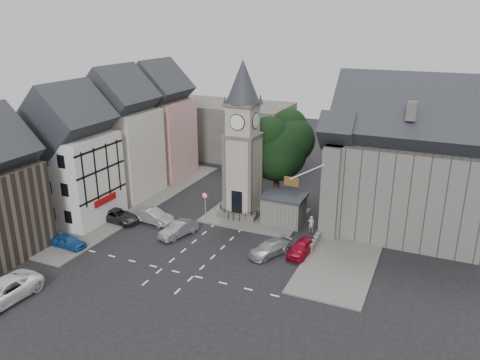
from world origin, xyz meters
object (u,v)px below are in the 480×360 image
at_px(car_west_blue, 68,241).
at_px(pedestrian, 311,224).
at_px(stone_shelter, 284,209).
at_px(car_east_red, 301,248).
at_px(clock_tower, 243,141).

relative_size(car_west_blue, pedestrian, 2.16).
relative_size(stone_shelter, car_west_blue, 1.18).
height_order(stone_shelter, car_east_red, stone_shelter).
bearing_deg(clock_tower, stone_shelter, -5.84).
xyz_separation_m(clock_tower, car_east_red, (8.50, -6.37, -7.45)).
bearing_deg(clock_tower, pedestrian, -10.12).
height_order(clock_tower, pedestrian, clock_tower).
xyz_separation_m(clock_tower, stone_shelter, (4.80, -0.49, -6.57)).
bearing_deg(car_east_red, clock_tower, 148.96).
height_order(car_west_blue, car_east_red, car_east_red).
bearing_deg(pedestrian, car_east_red, 92.78).
height_order(car_west_blue, pedestrian, pedestrian).
bearing_deg(clock_tower, car_west_blue, -129.89).
distance_m(stone_shelter, car_west_blue, 21.04).
xyz_separation_m(car_east_red, pedestrian, (-0.50, 4.94, 0.17)).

